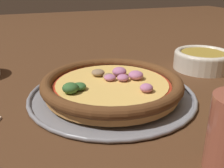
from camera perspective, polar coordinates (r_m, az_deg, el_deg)
ground_plane at (r=0.55m, az=0.00°, el=-2.75°), size 3.00×3.00×0.00m
pizza_tray at (r=0.55m, az=0.00°, el=-2.35°), size 0.35×0.35×0.01m
pizza at (r=0.54m, az=-0.01°, el=-0.13°), size 0.29×0.29×0.04m
bowl_near at (r=0.76m, az=19.07°, el=5.17°), size 0.15×0.15×0.05m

